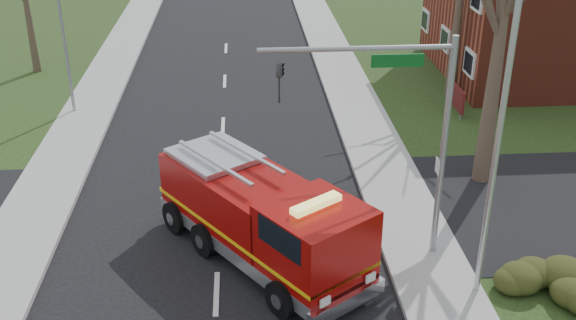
{
  "coord_description": "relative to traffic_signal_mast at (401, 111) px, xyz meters",
  "views": [
    {
      "loc": [
        0.89,
        -15.34,
        11.5
      ],
      "look_at": [
        2.3,
        4.27,
        2.0
      ],
      "focal_mm": 42.0,
      "sensor_mm": 36.0,
      "label": 1
    }
  ],
  "objects": [
    {
      "name": "utility_pole_far",
      "position": [
        -12.01,
        12.5,
        -1.21
      ],
      "size": [
        0.14,
        0.14,
        7.0
      ],
      "primitive_type": "cylinder",
      "color": "gray",
      "rests_on": "ground"
    },
    {
      "name": "streetlight_pole",
      "position": [
        1.93,
        -2.0,
        -0.16
      ],
      "size": [
        1.48,
        0.16,
        8.4
      ],
      "color": "#B7BABF",
      "rests_on": "ground"
    },
    {
      "name": "traffic_signal_mast",
      "position": [
        0.0,
        0.0,
        0.0
      ],
      "size": [
        5.29,
        0.18,
        6.8
      ],
      "color": "gray",
      "rests_on": "ground"
    },
    {
      "name": "ground",
      "position": [
        -5.21,
        -1.5,
        -4.71
      ],
      "size": [
        120.0,
        120.0,
        0.0
      ],
      "primitive_type": "plane",
      "color": "black",
      "rests_on": "ground"
    },
    {
      "name": "sidewalk_right",
      "position": [
        0.99,
        -1.5,
        -4.63
      ],
      "size": [
        2.4,
        80.0,
        0.15
      ],
      "primitive_type": "cube",
      "color": "gray",
      "rests_on": "ground"
    },
    {
      "name": "health_center_sign",
      "position": [
        5.29,
        11.0,
        -3.83
      ],
      "size": [
        0.12,
        2.0,
        1.4
      ],
      "color": "#551317",
      "rests_on": "ground"
    },
    {
      "name": "fire_engine",
      "position": [
        -3.84,
        0.15,
        -3.35
      ],
      "size": [
        6.32,
        7.51,
        2.99
      ],
      "rotation": [
        0.0,
        0.0,
        0.61
      ],
      "color": "#8D0806",
      "rests_on": "ground"
    },
    {
      "name": "hedge_corner",
      "position": [
        3.79,
        -2.5,
        -4.13
      ],
      "size": [
        2.8,
        2.0,
        0.9
      ],
      "primitive_type": "ellipsoid",
      "color": "#2C3312",
      "rests_on": "lawn_right"
    }
  ]
}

